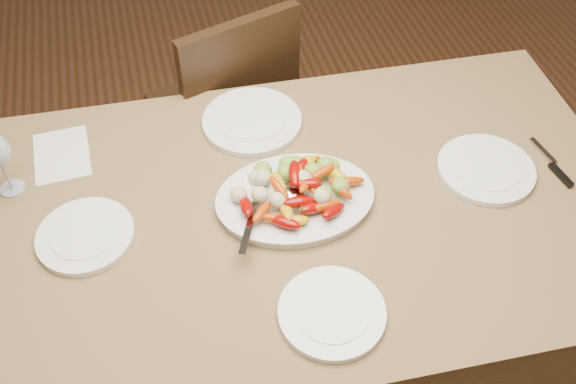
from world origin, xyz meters
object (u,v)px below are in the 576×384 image
at_px(serving_platter, 295,200).
at_px(plate_near, 332,313).
at_px(wine_glass, 0,162).
at_px(chair_far, 220,108).
at_px(plate_far, 252,121).
at_px(plate_right, 486,169).
at_px(plate_left, 85,236).
at_px(dining_table, 288,288).

relative_size(serving_platter, plate_near, 1.64).
relative_size(serving_platter, wine_glass, 1.98).
bearing_deg(wine_glass, chair_far, 38.77).
bearing_deg(wine_glass, serving_platter, -18.59).
relative_size(chair_far, plate_far, 3.24).
bearing_deg(plate_near, plate_right, 30.75).
bearing_deg(chair_far, plate_left, 40.25).
bearing_deg(plate_far, wine_glass, -172.23).
distance_m(chair_far, wine_glass, 0.91).
height_order(plate_left, plate_near, same).
xyz_separation_m(serving_platter, wine_glass, (-0.72, 0.24, 0.09)).
height_order(chair_far, plate_right, chair_far).
distance_m(serving_platter, plate_far, 0.34).
bearing_deg(plate_right, wine_glass, 168.08).
distance_m(dining_table, plate_near, 0.51).
bearing_deg(dining_table, plate_near, -87.63).
bearing_deg(chair_far, plate_far, 77.52).
bearing_deg(plate_far, dining_table, -86.97).
distance_m(chair_far, plate_far, 0.51).
relative_size(plate_left, wine_glass, 1.19).
bearing_deg(plate_near, wine_glass, 140.36).
bearing_deg(serving_platter, chair_far, 96.00).
height_order(plate_left, plate_right, same).
distance_m(dining_table, plate_left, 0.65).
xyz_separation_m(chair_far, plate_right, (0.62, -0.78, 0.29)).
bearing_deg(plate_near, dining_table, 92.37).
height_order(dining_table, plate_far, plate_far).
height_order(chair_far, plate_left, chair_far).
bearing_deg(chair_far, dining_table, 76.51).
distance_m(plate_far, wine_glass, 0.69).
xyz_separation_m(serving_platter, plate_right, (0.54, -0.02, -0.00)).
distance_m(plate_right, wine_glass, 1.29).
relative_size(plate_right, wine_glass, 1.29).
height_order(plate_left, wine_glass, wine_glass).
distance_m(plate_left, plate_far, 0.59).
distance_m(dining_table, serving_platter, 0.39).
bearing_deg(plate_far, serving_platter, -83.11).
bearing_deg(dining_table, wine_glass, 160.08).
height_order(plate_right, plate_near, same).
height_order(serving_platter, plate_right, serving_platter).
bearing_deg(plate_far, plate_left, -147.86).
xyz_separation_m(dining_table, plate_near, (0.01, -0.34, 0.39)).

